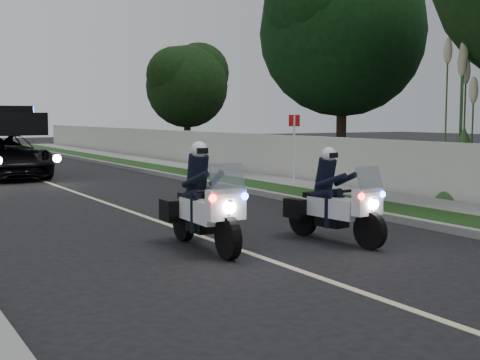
% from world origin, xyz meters
% --- Properties ---
extents(ground, '(120.00, 120.00, 0.00)m').
position_xyz_m(ground, '(0.00, 0.00, 0.00)').
color(ground, black).
rests_on(ground, ground).
extents(curb_right, '(0.20, 60.00, 0.15)m').
position_xyz_m(curb_right, '(4.10, 10.00, 0.07)').
color(curb_right, gray).
rests_on(curb_right, ground).
extents(grass_verge, '(1.20, 60.00, 0.16)m').
position_xyz_m(grass_verge, '(4.80, 10.00, 0.08)').
color(grass_verge, '#193814').
rests_on(grass_verge, ground).
extents(sidewalk_right, '(1.40, 60.00, 0.16)m').
position_xyz_m(sidewalk_right, '(6.10, 10.00, 0.08)').
color(sidewalk_right, gray).
rests_on(sidewalk_right, ground).
extents(property_wall, '(0.22, 60.00, 1.50)m').
position_xyz_m(property_wall, '(7.10, 10.00, 0.75)').
color(property_wall, beige).
rests_on(property_wall, ground).
extents(lane_marking, '(0.12, 50.00, 0.01)m').
position_xyz_m(lane_marking, '(0.00, 10.00, 0.00)').
color(lane_marking, '#BFB78C').
rests_on(lane_marking, ground).
extents(police_moto_left, '(0.79, 2.06, 1.73)m').
position_xyz_m(police_moto_left, '(-0.47, 1.36, 0.00)').
color(police_moto_left, white).
rests_on(police_moto_left, ground).
extents(police_moto_right, '(0.91, 1.97, 1.61)m').
position_xyz_m(police_moto_right, '(1.72, 0.81, 0.00)').
color(police_moto_right, silver).
rests_on(police_moto_right, ground).
extents(police_suv, '(2.79, 5.57, 2.65)m').
position_xyz_m(police_suv, '(-0.94, 15.87, 0.00)').
color(police_suv, black).
rests_on(police_suv, ground).
extents(sign_post, '(0.43, 0.43, 2.24)m').
position_xyz_m(sign_post, '(6.00, 8.15, 0.00)').
color(sign_post, '#AD1E0C').
rests_on(sign_post, ground).
extents(pampas_far, '(1.57, 1.57, 4.20)m').
position_xyz_m(pampas_far, '(7.60, 3.22, 0.00)').
color(pampas_far, beige).
rests_on(pampas_far, ground).
extents(tree_right_c, '(7.64, 7.64, 9.81)m').
position_xyz_m(tree_right_c, '(9.80, 10.68, 0.00)').
color(tree_right_c, black).
rests_on(tree_right_c, ground).
extents(tree_right_e, '(4.48, 4.48, 7.10)m').
position_xyz_m(tree_right_e, '(9.70, 23.23, 0.00)').
color(tree_right_e, black).
rests_on(tree_right_e, ground).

